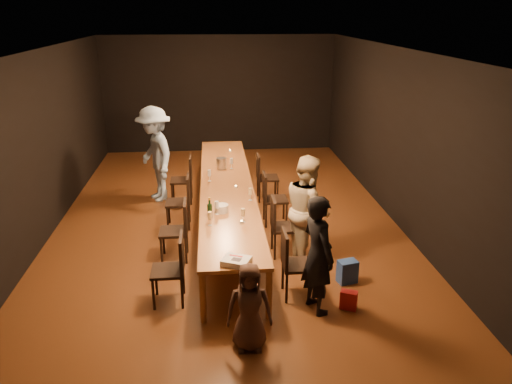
{
  "coord_description": "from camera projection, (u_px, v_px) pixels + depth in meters",
  "views": [
    {
      "loc": [
        -0.24,
        -8.13,
        3.61
      ],
      "look_at": [
        0.41,
        -1.08,
        1.0
      ],
      "focal_mm": 35.0,
      "sensor_mm": 36.0,
      "label": 1
    }
  ],
  "objects": [
    {
      "name": "woman_tan",
      "position": [
        308.0,
        209.0,
        7.39
      ],
      "size": [
        0.71,
        0.87,
        1.64
      ],
      "primitive_type": "imported",
      "rotation": [
        0.0,
        0.0,
        1.7
      ],
      "color": "beige",
      "rests_on": "ground"
    },
    {
      "name": "wineglass_5",
      "position": [
        231.0,
        163.0,
        9.44
      ],
      "size": [
        0.06,
        0.06,
        0.21
      ],
      "primitive_type": null,
      "color": "silver",
      "rests_on": "table"
    },
    {
      "name": "wineglass_3",
      "position": [
        250.0,
        194.0,
        7.88
      ],
      "size": [
        0.06,
        0.06,
        0.21
      ],
      "primitive_type": null,
      "color": "beige",
      "rests_on": "table"
    },
    {
      "name": "woman_birthday",
      "position": [
        318.0,
        255.0,
        6.12
      ],
      "size": [
        0.54,
        0.66,
        1.54
      ],
      "primitive_type": "imported",
      "rotation": [
        0.0,
        0.0,
        1.93
      ],
      "color": "black",
      "rests_on": "ground"
    },
    {
      "name": "wineglass_4",
      "position": [
        209.0,
        176.0,
        8.76
      ],
      "size": [
        0.06,
        0.06,
        0.21
      ],
      "primitive_type": null,
      "color": "silver",
      "rests_on": "table"
    },
    {
      "name": "birthday_cake",
      "position": [
        236.0,
        261.0,
        5.93
      ],
      "size": [
        0.4,
        0.36,
        0.08
      ],
      "rotation": [
        0.0,
        0.0,
        -0.42
      ],
      "color": "white",
      "rests_on": "table"
    },
    {
      "name": "table",
      "position": [
        227.0,
        188.0,
        8.62
      ],
      "size": [
        0.9,
        6.0,
        0.75
      ],
      "color": "brown",
      "rests_on": "ground"
    },
    {
      "name": "chair_left_0",
      "position": [
        168.0,
        270.0,
        6.39
      ],
      "size": [
        0.42,
        0.42,
        0.93
      ],
      "primitive_type": null,
      "rotation": [
        0.0,
        0.0,
        1.57
      ],
      "color": "black",
      "rests_on": "ground"
    },
    {
      "name": "chair_right_3",
      "position": [
        268.0,
        177.0,
        9.9
      ],
      "size": [
        0.42,
        0.42,
        0.93
      ],
      "primitive_type": null,
      "rotation": [
        0.0,
        0.0,
        -1.57
      ],
      "color": "black",
      "rests_on": "ground"
    },
    {
      "name": "ground",
      "position": [
        228.0,
        225.0,
        8.86
      ],
      "size": [
        10.0,
        10.0,
        0.0
      ],
      "primitive_type": "plane",
      "color": "#4A2A12",
      "rests_on": "ground"
    },
    {
      "name": "ice_bucket",
      "position": [
        221.0,
        163.0,
        9.43
      ],
      "size": [
        0.23,
        0.23,
        0.21
      ],
      "primitive_type": "cylinder",
      "rotation": [
        0.0,
        0.0,
        -0.2
      ],
      "color": "silver",
      "rests_on": "table"
    },
    {
      "name": "child",
      "position": [
        249.0,
        307.0,
        5.49
      ],
      "size": [
        0.52,
        0.35,
        1.04
      ],
      "primitive_type": "imported",
      "rotation": [
        0.0,
        0.0,
        -0.03
      ],
      "color": "#462F27",
      "rests_on": "ground"
    },
    {
      "name": "champagne_bottle",
      "position": [
        210.0,
        207.0,
        7.23
      ],
      "size": [
        0.09,
        0.09,
        0.3
      ],
      "primitive_type": null,
      "rotation": [
        0.0,
        0.0,
        0.37
      ],
      "color": "black",
      "rests_on": "table"
    },
    {
      "name": "chair_right_1",
      "position": [
        285.0,
        227.0,
        7.65
      ],
      "size": [
        0.42,
        0.42,
        0.93
      ],
      "primitive_type": null,
      "rotation": [
        0.0,
        0.0,
        -1.57
      ],
      "color": "black",
      "rests_on": "ground"
    },
    {
      "name": "chair_right_2",
      "position": [
        275.0,
        199.0,
        8.77
      ],
      "size": [
        0.42,
        0.42,
        0.93
      ],
      "primitive_type": null,
      "rotation": [
        0.0,
        0.0,
        -1.57
      ],
      "color": "black",
      "rests_on": "ground"
    },
    {
      "name": "wineglass_1",
      "position": [
        243.0,
        215.0,
        7.07
      ],
      "size": [
        0.06,
        0.06,
        0.21
      ],
      "primitive_type": null,
      "color": "beige",
      "rests_on": "table"
    },
    {
      "name": "plate_stack",
      "position": [
        222.0,
        208.0,
        7.44
      ],
      "size": [
        0.21,
        0.21,
        0.12
      ],
      "primitive_type": "cylinder",
      "rotation": [
        0.0,
        0.0,
        -0.02
      ],
      "color": "white",
      "rests_on": "table"
    },
    {
      "name": "tealight_far",
      "position": [
        230.0,
        151.0,
        10.61
      ],
      "size": [
        0.05,
        0.05,
        0.03
      ],
      "primitive_type": "cylinder",
      "color": "#B2B7B2",
      "rests_on": "table"
    },
    {
      "name": "tealight_mid",
      "position": [
        236.0,
        187.0,
        8.47
      ],
      "size": [
        0.05,
        0.05,
        0.03
      ],
      "primitive_type": "cylinder",
      "color": "#B2B7B2",
      "rests_on": "table"
    },
    {
      "name": "wineglass_0",
      "position": [
        210.0,
        219.0,
        6.96
      ],
      "size": [
        0.06,
        0.06,
        0.21
      ],
      "primitive_type": null,
      "color": "beige",
      "rests_on": "table"
    },
    {
      "name": "chair_left_3",
      "position": [
        181.0,
        180.0,
        9.75
      ],
      "size": [
        0.42,
        0.42,
        0.93
      ],
      "primitive_type": null,
      "rotation": [
        0.0,
        0.0,
        1.57
      ],
      "color": "black",
      "rests_on": "ground"
    },
    {
      "name": "tealight_near",
      "position": [
        241.0,
        222.0,
        7.07
      ],
      "size": [
        0.05,
        0.05,
        0.03
      ],
      "primitive_type": "cylinder",
      "color": "#B2B7B2",
      "rests_on": "table"
    },
    {
      "name": "gift_bag_red",
      "position": [
        349.0,
        300.0,
        6.34
      ],
      "size": [
        0.24,
        0.19,
        0.25
      ],
      "primitive_type": "cube",
      "rotation": [
        0.0,
        0.0,
        -0.43
      ],
      "color": "red",
      "rests_on": "ground"
    },
    {
      "name": "room_shell",
      "position": [
        225.0,
        108.0,
        8.14
      ],
      "size": [
        6.04,
        10.04,
        3.02
      ],
      "color": "black",
      "rests_on": "ground"
    },
    {
      "name": "chair_left_2",
      "position": [
        178.0,
        202.0,
        8.63
      ],
      "size": [
        0.42,
        0.42,
        0.93
      ],
      "primitive_type": null,
      "rotation": [
        0.0,
        0.0,
        1.57
      ],
      "color": "black",
      "rests_on": "ground"
    },
    {
      "name": "gift_bag_blue",
      "position": [
        347.0,
        272.0,
        6.95
      ],
      "size": [
        0.3,
        0.23,
        0.33
      ],
      "primitive_type": "cube",
      "rotation": [
        0.0,
        0.0,
        0.25
      ],
      "color": "#24479D",
      "rests_on": "ground"
    },
    {
      "name": "wineglass_2",
      "position": [
        217.0,
        208.0,
        7.34
      ],
      "size": [
        0.06,
        0.06,
        0.21
      ],
      "primitive_type": null,
      "color": "silver",
      "rests_on": "table"
    },
    {
      "name": "chair_right_0",
      "position": [
        299.0,
        264.0,
        6.53
      ],
      "size": [
        0.42,
        0.42,
        0.93
      ],
      "primitive_type": null,
      "rotation": [
        0.0,
        0.0,
        -1.57
      ],
      "color": "black",
      "rests_on": "ground"
    },
    {
      "name": "chair_left_1",
      "position": [
        174.0,
        231.0,
        7.51
      ],
      "size": [
        0.42,
        0.42,
        0.93
      ],
      "primitive_type": null,
      "rotation": [
        0.0,
        0.0,
        1.57
      ],
      "color": "black",
      "rests_on": "ground"
    },
    {
      "name": "man_blue",
      "position": [
        155.0,
        154.0,
        9.74
      ],
      "size": [
        1.13,
        1.39,
        1.87
      ],
      "primitive_type": "imported",
      "rotation": [
        0.0,
        0.0,
        -1.14
      ],
      "color": "#93B7E4",
      "rests_on": "ground"
    }
  ]
}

